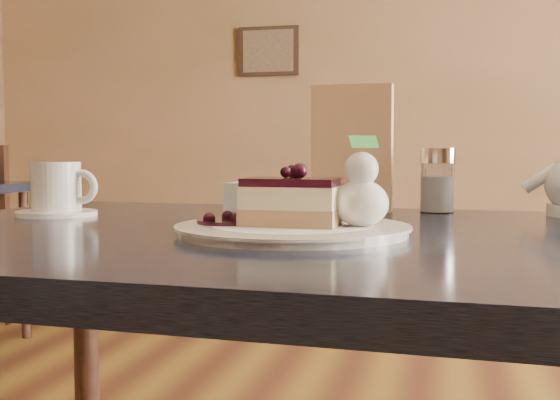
% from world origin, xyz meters
% --- Properties ---
extents(main_table, '(1.27, 0.88, 0.77)m').
position_xyz_m(main_table, '(-0.24, 0.27, 0.69)').
color(main_table, '#1E243A').
rests_on(main_table, ground).
extents(dessert_plate, '(0.30, 0.30, 0.01)m').
position_xyz_m(dessert_plate, '(-0.24, 0.22, 0.78)').
color(dessert_plate, white).
rests_on(dessert_plate, main_table).
extents(cheesecake_slice, '(0.13, 0.09, 0.06)m').
position_xyz_m(cheesecake_slice, '(-0.24, 0.22, 0.82)').
color(cheesecake_slice, tan).
rests_on(cheesecake_slice, dessert_plate).
extents(whipped_cream, '(0.07, 0.07, 0.06)m').
position_xyz_m(whipped_cream, '(-0.15, 0.23, 0.82)').
color(whipped_cream, white).
rests_on(whipped_cream, dessert_plate).
extents(berry_sauce, '(0.08, 0.08, 0.01)m').
position_xyz_m(berry_sauce, '(-0.33, 0.22, 0.79)').
color(berry_sauce, black).
rests_on(berry_sauce, dessert_plate).
extents(coffee_set, '(0.14, 0.13, 0.09)m').
position_xyz_m(coffee_set, '(-0.68, 0.39, 0.81)').
color(coffee_set, white).
rests_on(coffee_set, main_table).
extents(menu_card, '(0.15, 0.04, 0.23)m').
position_xyz_m(menu_card, '(-0.22, 0.59, 0.89)').
color(menu_card, beige).
rests_on(menu_card, main_table).
extents(sugar_shaker, '(0.06, 0.06, 0.11)m').
position_xyz_m(sugar_shaker, '(-0.06, 0.59, 0.83)').
color(sugar_shaker, white).
rests_on(sugar_shaker, main_table).
extents(napkin_stack, '(0.13, 0.13, 0.05)m').
position_xyz_m(napkin_stack, '(-0.37, 0.58, 0.80)').
color(napkin_stack, white).
rests_on(napkin_stack, main_table).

